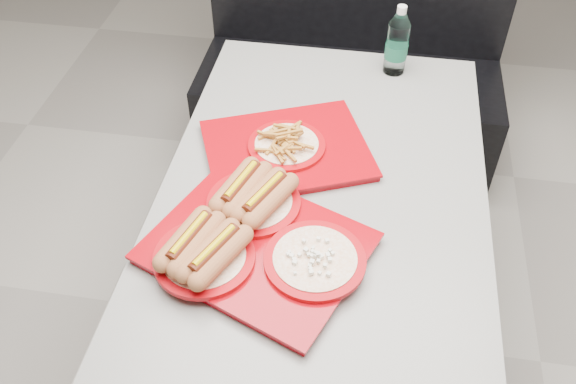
% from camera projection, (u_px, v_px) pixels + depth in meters
% --- Properties ---
extents(ground, '(6.00, 6.00, 0.00)m').
position_uv_depth(ground, '(316.00, 330.00, 2.24)').
color(ground, gray).
rests_on(ground, ground).
extents(diner_table, '(0.92, 1.42, 0.75)m').
position_uv_depth(diner_table, '(322.00, 223.00, 1.82)').
color(diner_table, black).
rests_on(diner_table, ground).
extents(booth_bench, '(1.30, 0.57, 1.35)m').
position_uv_depth(booth_bench, '(350.00, 72.00, 2.72)').
color(booth_bench, black).
rests_on(booth_bench, ground).
extents(tray_near, '(0.62, 0.56, 0.11)m').
position_uv_depth(tray_near, '(251.00, 237.00, 1.51)').
color(tray_near, '#9A040C').
rests_on(tray_near, diner_table).
extents(tray_far, '(0.57, 0.52, 0.09)m').
position_uv_depth(tray_far, '(287.00, 147.00, 1.78)').
color(tray_far, '#9A040C').
rests_on(tray_far, diner_table).
extents(water_bottle, '(0.08, 0.08, 0.24)m').
position_uv_depth(water_bottle, '(397.00, 44.00, 2.03)').
color(water_bottle, silver).
rests_on(water_bottle, diner_table).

